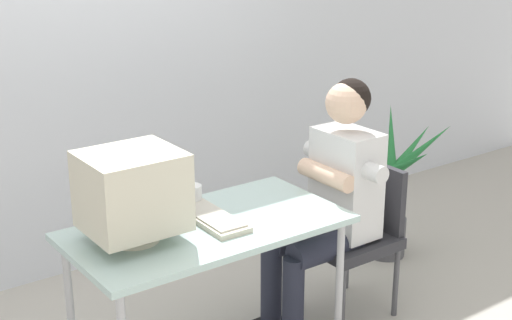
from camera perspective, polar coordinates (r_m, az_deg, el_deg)
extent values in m
cube|color=silver|center=(4.48, -10.43, 10.81)|extent=(8.00, 0.10, 3.00)
cylinder|color=#B7B7BC|center=(3.64, 6.38, -9.83)|extent=(0.04, 0.04, 0.72)
cylinder|color=#B7B7BC|center=(3.52, -13.99, -11.38)|extent=(0.04, 0.04, 0.72)
cylinder|color=#B7B7BC|center=(4.00, 1.19, -6.92)|extent=(0.04, 0.04, 0.72)
cube|color=silver|center=(3.35, -3.73, -5.16)|extent=(1.25, 0.66, 0.03)
cylinder|color=beige|center=(3.22, -9.26, -5.93)|extent=(0.21, 0.21, 0.02)
cylinder|color=beige|center=(3.21, -9.29, -5.45)|extent=(0.06, 0.06, 0.04)
cube|color=beige|center=(3.14, -9.46, -2.34)|extent=(0.40, 0.35, 0.33)
cube|color=black|center=(3.23, -6.23, -1.60)|extent=(0.01, 0.30, 0.27)
cube|color=beige|center=(3.39, -3.56, -4.40)|extent=(0.17, 0.46, 0.02)
cube|color=beige|center=(3.38, -3.56, -4.15)|extent=(0.15, 0.42, 0.01)
cylinder|color=#4C4C51|center=(3.85, 6.63, -10.82)|extent=(0.03, 0.03, 0.40)
cylinder|color=#4C4C51|center=(4.10, 10.65, -9.16)|extent=(0.03, 0.03, 0.40)
cylinder|color=#4C4C51|center=(4.11, 2.99, -8.75)|extent=(0.03, 0.03, 0.40)
cylinder|color=#4C4C51|center=(4.33, 6.97, -7.33)|extent=(0.03, 0.03, 0.40)
cube|color=#2D2D33|center=(3.99, 6.94, -6.07)|extent=(0.44, 0.44, 0.06)
cube|color=#2D2D33|center=(4.04, 9.16, -2.63)|extent=(0.04, 0.40, 0.36)
cube|color=silver|center=(3.86, 6.91, -1.71)|extent=(0.22, 0.35, 0.56)
sphere|color=beige|center=(3.72, 6.93, 4.35)|extent=(0.21, 0.21, 0.21)
sphere|color=black|center=(3.73, 7.28, 4.71)|extent=(0.20, 0.20, 0.20)
cylinder|color=#262838|center=(3.77, 5.36, -6.69)|extent=(0.41, 0.14, 0.14)
cylinder|color=#262838|center=(3.90, 3.61, -5.79)|extent=(0.41, 0.14, 0.14)
cylinder|color=#262838|center=(3.76, 2.85, -10.78)|extent=(0.11, 0.11, 0.48)
cylinder|color=#262838|center=(3.89, 1.17, -9.74)|extent=(0.11, 0.11, 0.48)
cylinder|color=silver|center=(3.67, 8.89, -0.91)|extent=(0.09, 0.14, 0.09)
cylinder|color=silver|center=(3.95, 4.77, 0.68)|extent=(0.09, 0.14, 0.09)
cylinder|color=beige|center=(3.74, 5.37, -1.16)|extent=(0.09, 0.35, 0.09)
cylinder|color=#4C4C51|center=(4.81, 9.91, -5.75)|extent=(0.24, 0.24, 0.25)
cylinder|color=brown|center=(4.70, 10.09, -2.74)|extent=(0.04, 0.04, 0.29)
cone|color=#247238|center=(4.78, 11.56, 0.57)|extent=(0.52, 0.18, 0.32)
cone|color=#247238|center=(4.75, 10.30, 1.30)|extent=(0.33, 0.34, 0.47)
cone|color=#247238|center=(4.70, 8.06, 0.36)|extent=(0.19, 0.52, 0.32)
cone|color=#247238|center=(4.54, 8.49, 0.45)|extent=(0.44, 0.22, 0.44)
cone|color=#247238|center=(4.44, 9.73, -0.52)|extent=(0.44, 0.35, 0.38)
cone|color=#247238|center=(4.46, 11.26, -0.46)|extent=(0.21, 0.48, 0.38)
cone|color=#247238|center=(4.58, 12.17, 0.51)|extent=(0.28, 0.39, 0.47)
cylinder|color=white|center=(3.55, -4.86, -2.70)|extent=(0.09, 0.09, 0.10)
torus|color=white|center=(3.58, -5.26, -2.47)|extent=(0.07, 0.01, 0.07)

